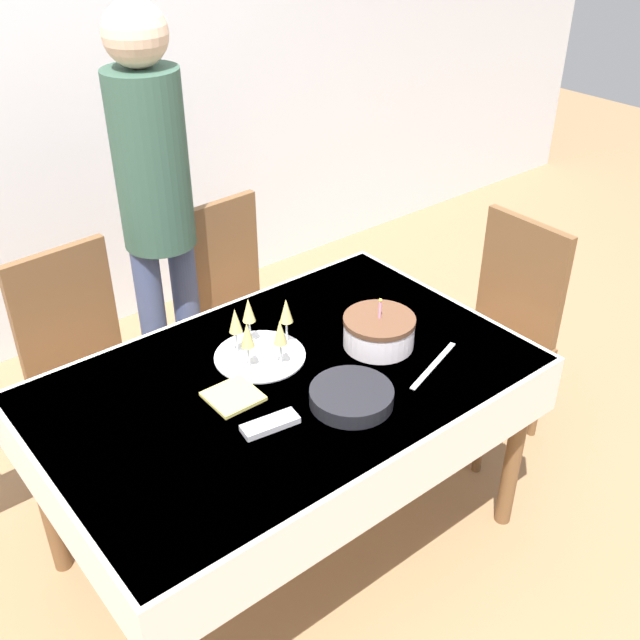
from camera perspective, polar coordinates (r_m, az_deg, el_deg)
ground_plane at (r=2.89m, az=-2.28°, el=-16.49°), size 12.00×12.00×0.00m
wall_back at (r=3.67m, az=-21.27°, el=17.26°), size 8.00×0.05×2.70m
dining_table at (r=2.44m, az=-2.61°, el=-6.24°), size 1.54×0.99×0.76m
dining_chair_far_left at (r=2.99m, az=-17.40°, el=-3.04°), size 0.45×0.45×0.95m
dining_chair_far_right at (r=3.23m, az=-6.44°, el=1.24°), size 0.44×0.44×0.95m
dining_chair_right_end at (r=3.16m, az=13.52°, el=-0.29°), size 0.42×0.42×0.95m
birthday_cake at (r=2.49m, az=4.51°, el=-0.87°), size 0.24×0.24×0.18m
champagne_tray at (r=2.42m, az=-4.60°, el=-1.21°), size 0.30×0.30×0.18m
plate_stack_main at (r=2.25m, az=2.42°, el=-5.83°), size 0.25×0.25×0.05m
cake_knife at (r=2.44m, az=8.65°, el=-3.44°), size 0.29×0.11×0.00m
fork_pile at (r=2.18m, az=-3.82°, el=-7.92°), size 0.18×0.09×0.02m
napkin_pile at (r=2.29m, az=-6.64°, el=-5.79°), size 0.15×0.15×0.01m
person_standing at (r=2.95m, az=-12.47°, el=9.57°), size 0.28×0.28×1.76m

